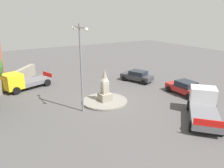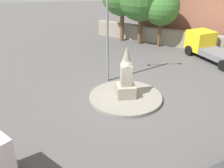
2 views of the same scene
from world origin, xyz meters
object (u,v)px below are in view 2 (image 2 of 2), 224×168
monument (126,77)px  tree_mid_cluster (162,7)px  streetlamp (107,14)px  truck_yellow_passing (209,46)px

monument → tree_mid_cluster: size_ratio=0.58×
monument → tree_mid_cluster: bearing=-116.6°
monument → streetlamp: (0.80, -2.71, 3.19)m
monument → streetlamp: size_ratio=0.41×
monument → tree_mid_cluster: tree_mid_cluster is taller
monument → truck_yellow_passing: (-8.21, -6.30, -0.45)m
streetlamp → truck_yellow_passing: 10.36m
truck_yellow_passing → streetlamp: bearing=21.7°
monument → streetlamp: streetlamp is taller
streetlamp → monument: bearing=106.5°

